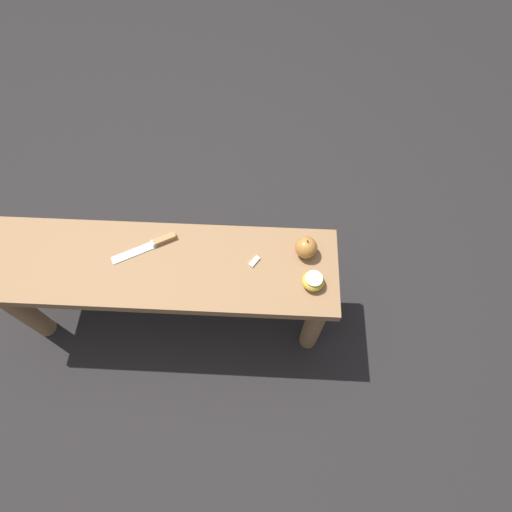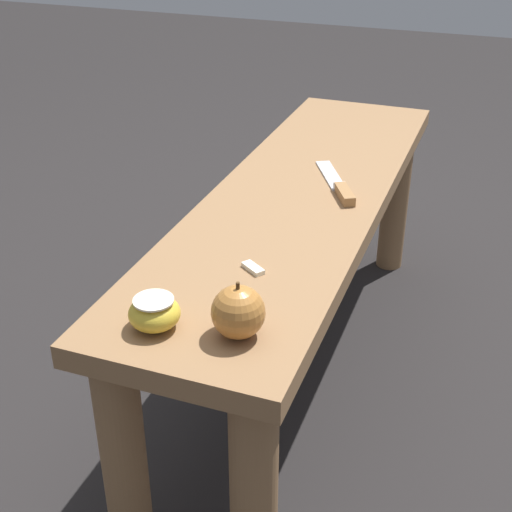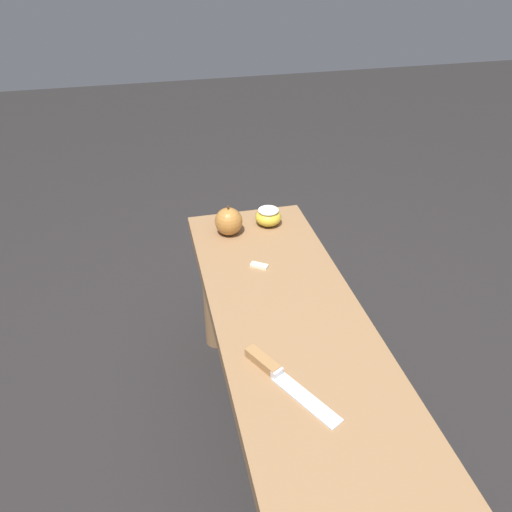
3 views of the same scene
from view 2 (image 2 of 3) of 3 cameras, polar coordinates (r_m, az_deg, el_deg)
ground_plane at (r=1.75m, az=3.09°, el=-9.01°), size 8.00×8.00×0.00m
wooden_bench at (r=1.55m, az=3.45°, el=1.76°), size 1.30×0.35×0.47m
knife at (r=1.51m, az=6.72°, el=5.46°), size 0.23×0.14×0.02m
apple_whole at (r=1.03m, az=-1.43°, el=-4.51°), size 0.08×0.08×0.09m
apple_cut at (r=1.06m, az=-8.13°, el=-4.53°), size 0.08×0.08×0.05m
apple_slice_near_knife at (r=1.21m, az=-0.24°, el=-0.98°), size 0.04×0.05×0.01m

